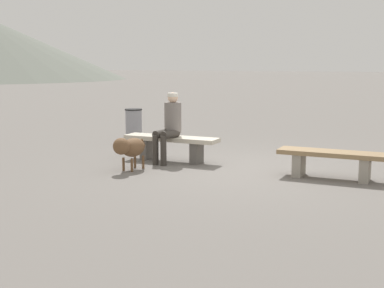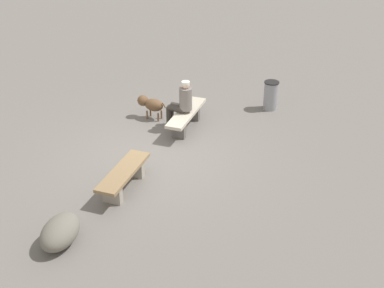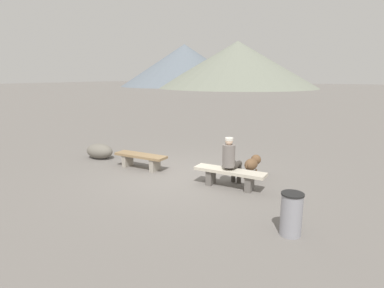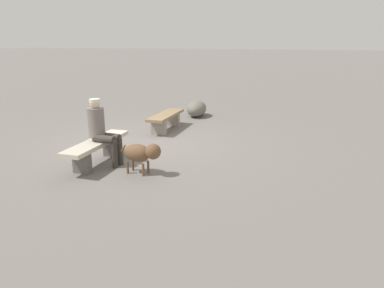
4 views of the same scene
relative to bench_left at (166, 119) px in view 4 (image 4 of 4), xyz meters
The scene contains 6 objects.
ground 1.52m from the bench_left, ahead, with size 210.00×210.00×0.06m, color slate.
bench_left is the anchor object (origin of this frame).
bench_right 3.03m from the bench_left, ahead, with size 1.86×0.52×0.47m.
seated_person 3.03m from the bench_left, ahead, with size 0.35×0.67×1.30m.
dog 3.37m from the bench_left, 17.12° to the left, with size 0.35×0.83×0.60m.
boulder 2.00m from the bench_left, behind, with size 0.61×0.98×0.51m, color #6B665B.
Camera 4 is at (7.08, 3.93, 2.34)m, focal length 32.85 mm.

